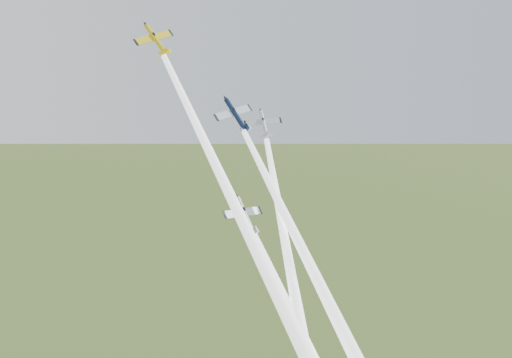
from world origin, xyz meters
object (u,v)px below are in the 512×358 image
plane_silver_right (264,124)px  plane_navy (236,115)px  plane_silver_low (245,215)px  plane_yellow (156,39)px

plane_silver_right → plane_navy: bearing=-157.9°
plane_navy → plane_silver_low: size_ratio=1.00×
plane_navy → plane_silver_right: bearing=-8.5°
plane_navy → plane_yellow: bearing=159.3°
plane_silver_low → plane_navy: bearing=55.4°
plane_yellow → plane_navy: (13.42, -2.07, -12.21)m
plane_yellow → plane_silver_right: 23.97m
plane_silver_right → plane_silver_low: plane_silver_right is taller
plane_silver_right → plane_yellow: bearing=-166.3°
plane_navy → plane_silver_right: plane_navy is taller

